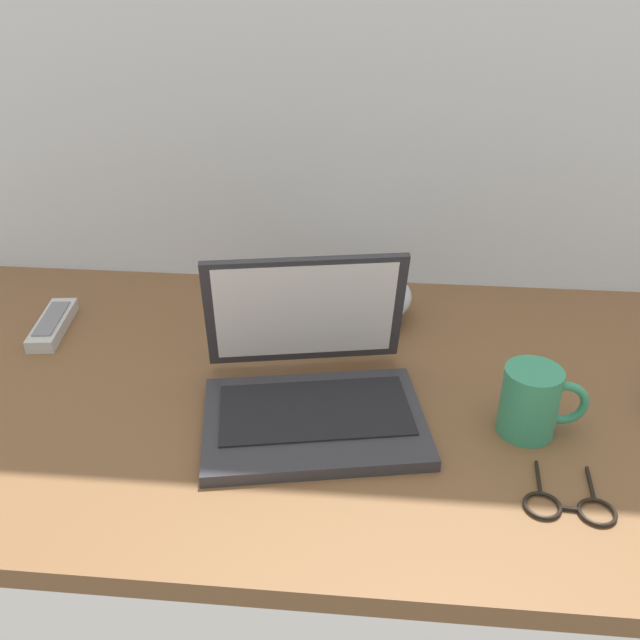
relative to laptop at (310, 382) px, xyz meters
The scene contains 6 objects.
desk 0.08m from the laptop, 78.90° to the left, with size 1.60×0.76×0.03m.
laptop is the anchor object (origin of this frame).
coffee_mug 0.31m from the laptop, ahead, with size 0.12×0.08×0.10m.
remote_control_near 0.51m from the laptop, 158.74° to the left, with size 0.07×0.16×0.02m.
eyeglasses 0.38m from the laptop, 27.65° to the right, with size 0.11×0.11×0.01m.
cushion 0.28m from the laptop, 82.99° to the left, with size 0.24×0.20×0.09m, color #B2B7C1.
Camera 1 is at (0.08, -0.88, 0.65)m, focal length 38.93 mm.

